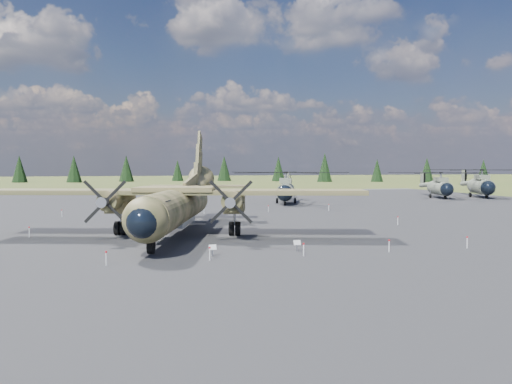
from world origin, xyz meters
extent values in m
plane|color=#505325|center=(0.00, 0.00, 0.00)|extent=(500.00, 500.00, 0.00)
cube|color=#515156|center=(0.00, 10.00, 0.00)|extent=(120.00, 120.00, 0.04)
cylinder|color=#3C3E21|center=(-5.12, -2.87, 2.42)|extent=(7.99, 18.99, 2.94)
sphere|color=#3C3E21|center=(-7.70, -11.97, 2.42)|extent=(3.56, 3.56, 2.88)
sphere|color=black|center=(-7.86, -12.52, 2.36)|extent=(2.62, 2.62, 2.12)
cube|color=black|center=(-7.25, -10.35, 3.20)|extent=(2.48, 2.19, 0.58)
cone|color=#3C3E21|center=(-1.74, 9.05, 3.52)|extent=(4.74, 7.73, 4.42)
cube|color=#ACAEB1|center=(-4.84, -1.86, 1.21)|extent=(3.64, 6.61, 0.53)
cube|color=#30391D|center=(-4.98, -2.37, 3.62)|extent=(30.28, 11.75, 0.37)
cube|color=#3C3E21|center=(-4.98, -2.37, 3.85)|extent=(7.10, 5.36, 0.37)
cylinder|color=#3C3E21|center=(-9.61, -1.38, 3.04)|extent=(3.01, 5.68, 1.58)
cube|color=#3C3E21|center=(-9.39, -0.57, 2.36)|extent=(2.49, 3.87, 0.84)
cone|color=gray|center=(-10.55, -4.66, 3.04)|extent=(1.03, 1.13, 0.80)
cylinder|color=black|center=(-9.39, -0.57, 0.58)|extent=(1.20, 1.36, 1.16)
cylinder|color=#3C3E21|center=(-0.52, -3.96, 3.04)|extent=(3.01, 5.68, 1.58)
cube|color=#3C3E21|center=(-0.29, -3.15, 2.36)|extent=(2.49, 3.87, 0.84)
cone|color=gray|center=(-1.45, -7.24, 3.04)|extent=(1.03, 1.13, 0.80)
cylinder|color=black|center=(-0.29, -3.15, 0.58)|extent=(1.20, 1.36, 1.16)
cube|color=#3C3E21|center=(-2.83, 5.21, 4.15)|extent=(2.45, 7.71, 1.76)
cube|color=#30391D|center=(-1.60, 9.56, 3.57)|extent=(10.33, 4.97, 0.23)
cylinder|color=gray|center=(-7.36, -10.75, 1.34)|extent=(0.18, 0.18, 0.95)
cylinder|color=black|center=(-7.36, -10.75, 0.58)|extent=(0.62, 1.05, 0.98)
cylinder|color=slate|center=(14.17, 28.31, 1.89)|extent=(4.90, 7.79, 2.55)
sphere|color=black|center=(12.93, 24.85, 1.84)|extent=(3.01, 3.01, 2.35)
sphere|color=slate|center=(15.42, 31.77, 1.89)|extent=(3.01, 3.01, 2.35)
cube|color=slate|center=(14.04, 27.92, 3.53)|extent=(2.74, 3.67, 0.77)
cylinder|color=gray|center=(14.04, 27.92, 4.29)|extent=(0.47, 0.47, 1.02)
cylinder|color=slate|center=(16.72, 35.37, 2.25)|extent=(3.77, 8.50, 1.46)
cube|color=slate|center=(18.02, 38.98, 3.53)|extent=(0.70, 1.42, 2.45)
cylinder|color=black|center=(18.36, 38.86, 3.53)|extent=(0.96, 2.52, 2.66)
cylinder|color=black|center=(13.13, 25.42, 0.41)|extent=(0.50, 0.75, 0.69)
cylinder|color=black|center=(13.29, 29.93, 0.41)|extent=(0.57, 0.87, 0.82)
cylinder|color=gray|center=(13.29, 29.93, 0.95)|extent=(0.18, 0.18, 1.48)
cylinder|color=black|center=(15.89, 28.99, 0.41)|extent=(0.57, 0.87, 0.82)
cylinder|color=gray|center=(15.89, 28.99, 0.95)|extent=(0.18, 0.18, 1.48)
cylinder|color=slate|center=(44.53, 33.98, 1.80)|extent=(4.30, 7.40, 2.43)
sphere|color=black|center=(43.55, 30.63, 1.75)|extent=(2.77, 2.77, 2.24)
sphere|color=slate|center=(45.52, 37.34, 1.80)|extent=(2.77, 2.77, 2.24)
cube|color=slate|center=(44.42, 33.61, 3.35)|extent=(2.46, 3.45, 0.73)
cylinder|color=gray|center=(44.42, 33.61, 4.08)|extent=(0.43, 0.43, 0.97)
cylinder|color=slate|center=(46.54, 40.84, 2.14)|extent=(3.12, 8.19, 1.39)
cube|color=slate|center=(47.57, 44.34, 3.35)|extent=(0.59, 1.37, 2.33)
cylinder|color=black|center=(47.90, 44.24, 3.35)|extent=(0.77, 2.44, 2.53)
cylinder|color=black|center=(43.71, 31.19, 0.39)|extent=(0.45, 0.71, 0.66)
cylinder|color=black|center=(43.60, 35.47, 0.39)|extent=(0.50, 0.83, 0.78)
cylinder|color=gray|center=(43.60, 35.47, 0.90)|extent=(0.17, 0.17, 1.41)
cylinder|color=black|center=(46.12, 34.73, 0.39)|extent=(0.50, 0.83, 0.78)
cylinder|color=gray|center=(46.12, 34.73, 0.90)|extent=(0.17, 0.17, 1.41)
cylinder|color=slate|center=(52.77, 33.74, 2.00)|extent=(5.46, 8.22, 2.70)
sphere|color=black|center=(51.29, 30.14, 1.94)|extent=(3.24, 3.24, 2.48)
sphere|color=slate|center=(54.25, 37.33, 2.00)|extent=(3.24, 3.24, 2.48)
cube|color=slate|center=(52.61, 33.34, 3.73)|extent=(3.01, 3.90, 0.81)
cylinder|color=gray|center=(52.61, 33.34, 4.54)|extent=(0.51, 0.51, 1.08)
cylinder|color=slate|center=(55.79, 41.08, 2.38)|extent=(4.35, 8.87, 1.55)
cube|color=slate|center=(57.33, 44.82, 3.73)|extent=(0.80, 1.49, 2.59)
cylinder|color=black|center=(57.68, 44.68, 3.73)|extent=(1.13, 2.62, 2.81)
cylinder|color=black|center=(51.54, 30.74, 0.43)|extent=(0.56, 0.79, 0.73)
cylinder|color=black|center=(51.92, 35.49, 0.43)|extent=(0.63, 0.92, 0.86)
cylinder|color=gray|center=(51.92, 35.49, 1.00)|extent=(0.20, 0.20, 1.57)
cylinder|color=black|center=(54.61, 34.38, 0.43)|extent=(0.63, 0.92, 0.86)
cylinder|color=gray|center=(54.61, 34.38, 1.00)|extent=(0.20, 0.20, 1.57)
cube|color=gray|center=(-3.60, -12.09, 0.30)|extent=(0.09, 0.09, 0.60)
cube|color=silver|center=(-3.60, -12.14, 0.58)|extent=(0.48, 0.21, 0.34)
cube|color=gray|center=(2.20, -11.63, 0.30)|extent=(0.09, 0.09, 0.60)
cube|color=silver|center=(2.20, -11.68, 0.59)|extent=(0.48, 0.20, 0.34)
cylinder|color=silver|center=(-10.00, -13.50, 0.40)|extent=(0.07, 0.07, 0.80)
cylinder|color=red|center=(-10.00, -13.50, 0.80)|extent=(0.12, 0.12, 0.10)
cylinder|color=silver|center=(-4.00, -13.50, 0.40)|extent=(0.07, 0.07, 0.80)
cylinder|color=red|center=(-4.00, -13.50, 0.80)|extent=(0.12, 0.12, 0.10)
cylinder|color=silver|center=(2.00, -13.50, 0.40)|extent=(0.07, 0.07, 0.80)
cylinder|color=red|center=(2.00, -13.50, 0.80)|extent=(0.12, 0.12, 0.10)
cylinder|color=silver|center=(8.00, -13.50, 0.40)|extent=(0.07, 0.07, 0.80)
cylinder|color=red|center=(8.00, -13.50, 0.80)|extent=(0.12, 0.12, 0.10)
cylinder|color=silver|center=(14.00, -13.50, 0.40)|extent=(0.07, 0.07, 0.80)
cylinder|color=red|center=(14.00, -13.50, 0.80)|extent=(0.12, 0.12, 0.10)
cylinder|color=silver|center=(-16.00, 16.00, 0.40)|extent=(0.07, 0.07, 0.80)
cylinder|color=red|center=(-16.00, 16.00, 0.80)|extent=(0.12, 0.12, 0.10)
cylinder|color=silver|center=(-8.00, 16.00, 0.40)|extent=(0.07, 0.07, 0.80)
cylinder|color=red|center=(-8.00, 16.00, 0.80)|extent=(0.12, 0.12, 0.10)
cylinder|color=silver|center=(0.00, 16.00, 0.40)|extent=(0.07, 0.07, 0.80)
cylinder|color=red|center=(0.00, 16.00, 0.80)|extent=(0.12, 0.12, 0.10)
cylinder|color=silver|center=(8.00, 16.00, 0.40)|extent=(0.07, 0.07, 0.80)
cylinder|color=red|center=(8.00, 16.00, 0.80)|extent=(0.12, 0.12, 0.10)
cylinder|color=silver|center=(16.00, 16.00, 0.40)|extent=(0.07, 0.07, 0.80)
cylinder|color=red|center=(16.00, 16.00, 0.80)|extent=(0.12, 0.12, 0.10)
cylinder|color=silver|center=(-16.50, 0.00, 0.40)|extent=(0.07, 0.07, 0.80)
cylinder|color=red|center=(-16.50, 0.00, 0.80)|extent=(0.12, 0.12, 0.10)
cylinder|color=silver|center=(16.50, 0.00, 0.40)|extent=(0.07, 0.07, 0.80)
cylinder|color=red|center=(16.50, 0.00, 0.80)|extent=(0.12, 0.12, 0.10)
cone|color=black|center=(102.88, 95.46, 3.93)|extent=(4.40, 4.40, 7.86)
cone|color=black|center=(96.24, 116.99, 4.40)|extent=(4.93, 4.93, 8.81)
cone|color=black|center=(78.44, 120.97, 4.15)|extent=(4.65, 4.65, 8.30)
cone|color=black|center=(59.90, 125.30, 5.21)|extent=(5.83, 5.83, 10.42)
cone|color=black|center=(46.32, 138.01, 4.69)|extent=(5.25, 5.25, 9.38)
cone|color=black|center=(26.87, 145.81, 4.84)|extent=(5.42, 5.42, 9.68)
cone|color=black|center=(9.39, 149.44, 4.01)|extent=(4.49, 4.49, 8.02)
cone|color=black|center=(-9.59, 146.96, 4.85)|extent=(5.43, 5.43, 9.70)
cone|color=black|center=(-27.30, 141.56, 4.73)|extent=(5.29, 5.29, 9.45)
cone|color=black|center=(-45.65, 145.68, 4.73)|extent=(5.30, 5.30, 9.47)
camera|label=1|loc=(-8.67, -43.12, 5.73)|focal=35.00mm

